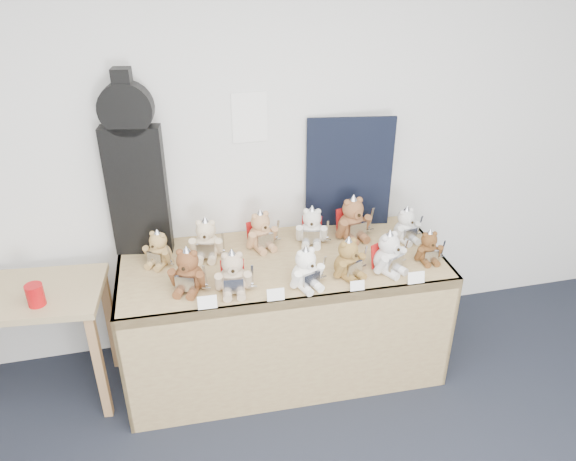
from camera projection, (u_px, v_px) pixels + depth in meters
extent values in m
plane|color=silver|center=(238.00, 150.00, 3.38)|extent=(6.00, 0.00, 6.00)
cube|color=white|center=(250.00, 118.00, 3.29)|extent=(0.21, 0.00, 0.30)
cube|color=olive|center=(282.00, 265.00, 3.34)|extent=(1.94, 0.86, 0.06)
cube|color=olive|center=(296.00, 356.00, 3.18)|extent=(1.92, 0.08, 0.80)
cube|color=olive|center=(127.00, 334.00, 3.35)|extent=(0.04, 0.80, 0.80)
cube|color=olive|center=(425.00, 296.00, 3.68)|extent=(0.04, 0.80, 0.80)
cube|color=#93784F|center=(17.00, 296.00, 3.11)|extent=(0.96, 0.60, 0.04)
cube|color=olive|center=(100.00, 368.00, 3.15)|extent=(0.05, 0.05, 0.72)
cube|color=olive|center=(111.00, 320.00, 3.52)|extent=(0.05, 0.05, 0.72)
cube|color=black|center=(138.00, 192.00, 3.24)|extent=(0.34, 0.15, 0.78)
cylinder|color=black|center=(126.00, 109.00, 3.00)|extent=(0.31, 0.15, 0.29)
cube|color=black|center=(123.00, 87.00, 2.94)|extent=(0.11, 0.10, 0.20)
cube|color=black|center=(349.00, 173.00, 3.54)|extent=(0.54, 0.11, 0.73)
cylinder|color=#B80C0F|center=(35.00, 295.00, 2.97)|extent=(0.09, 0.09, 0.12)
ellipsoid|color=brown|center=(189.00, 278.00, 3.03)|extent=(0.21, 0.19, 0.17)
sphere|color=brown|center=(187.00, 261.00, 2.98)|extent=(0.12, 0.12, 0.12)
cylinder|color=brown|center=(184.00, 267.00, 2.94)|extent=(0.06, 0.04, 0.05)
sphere|color=black|center=(183.00, 269.00, 2.92)|extent=(0.02, 0.02, 0.02)
sphere|color=brown|center=(179.00, 252.00, 2.96)|extent=(0.04, 0.04, 0.04)
sphere|color=brown|center=(194.00, 254.00, 2.95)|extent=(0.04, 0.04, 0.04)
cylinder|color=brown|center=(174.00, 277.00, 3.02)|extent=(0.08, 0.10, 0.12)
cylinder|color=brown|center=(202.00, 280.00, 3.00)|extent=(0.08, 0.10, 0.12)
cylinder|color=brown|center=(180.00, 290.00, 3.01)|extent=(0.09, 0.12, 0.05)
cylinder|color=brown|center=(193.00, 292.00, 3.00)|extent=(0.09, 0.12, 0.05)
cube|color=silver|center=(185.00, 284.00, 2.98)|extent=(0.11, 0.06, 0.09)
cone|color=silver|center=(187.00, 252.00, 2.96)|extent=(0.10, 0.10, 0.08)
cube|color=silver|center=(205.00, 278.00, 2.97)|extent=(0.03, 0.04, 0.17)
cube|color=silver|center=(206.00, 288.00, 3.01)|extent=(0.05, 0.03, 0.01)
ellipsoid|color=tan|center=(233.00, 280.00, 3.02)|extent=(0.17, 0.15, 0.16)
sphere|color=tan|center=(232.00, 263.00, 2.97)|extent=(0.12, 0.12, 0.12)
cylinder|color=tan|center=(233.00, 269.00, 2.93)|extent=(0.05, 0.03, 0.05)
sphere|color=black|center=(233.00, 271.00, 2.91)|extent=(0.02, 0.02, 0.02)
sphere|color=tan|center=(224.00, 256.00, 2.94)|extent=(0.04, 0.04, 0.04)
sphere|color=tan|center=(239.00, 255.00, 2.95)|extent=(0.04, 0.04, 0.04)
cylinder|color=tan|center=(219.00, 282.00, 2.99)|extent=(0.05, 0.09, 0.12)
cylinder|color=tan|center=(248.00, 280.00, 3.01)|extent=(0.05, 0.09, 0.12)
cylinder|color=tan|center=(227.00, 293.00, 2.99)|extent=(0.06, 0.11, 0.05)
cylinder|color=tan|center=(241.00, 292.00, 3.00)|extent=(0.06, 0.11, 0.05)
cube|color=silver|center=(234.00, 286.00, 2.96)|extent=(0.11, 0.03, 0.09)
cone|color=silver|center=(232.00, 255.00, 2.94)|extent=(0.10, 0.10, 0.08)
cube|color=silver|center=(252.00, 277.00, 2.99)|extent=(0.02, 0.04, 0.17)
cube|color=silver|center=(253.00, 287.00, 3.02)|extent=(0.05, 0.01, 0.01)
cube|color=#9E1212|center=(233.00, 272.00, 3.07)|extent=(0.13, 0.04, 0.15)
ellipsoid|color=white|center=(305.00, 275.00, 3.06)|extent=(0.19, 0.17, 0.16)
sphere|color=white|center=(306.00, 259.00, 3.01)|extent=(0.11, 0.11, 0.11)
cylinder|color=white|center=(311.00, 265.00, 2.98)|extent=(0.05, 0.04, 0.05)
sphere|color=black|center=(312.00, 266.00, 2.97)|extent=(0.02, 0.02, 0.02)
sphere|color=white|center=(300.00, 254.00, 2.97)|extent=(0.04, 0.04, 0.04)
sphere|color=white|center=(311.00, 250.00, 3.01)|extent=(0.04, 0.04, 0.04)
cylinder|color=white|center=(296.00, 280.00, 3.01)|extent=(0.07, 0.09, 0.12)
cylinder|color=white|center=(318.00, 272.00, 3.08)|extent=(0.07, 0.09, 0.12)
cylinder|color=white|center=(305.00, 289.00, 3.03)|extent=(0.08, 0.11, 0.05)
cylinder|color=white|center=(316.00, 285.00, 3.06)|extent=(0.08, 0.11, 0.05)
cube|color=silver|center=(311.00, 280.00, 3.02)|extent=(0.10, 0.05, 0.09)
cone|color=silver|center=(306.00, 251.00, 2.99)|extent=(0.10, 0.10, 0.07)
cube|color=silver|center=(323.00, 268.00, 3.07)|extent=(0.02, 0.04, 0.16)
cube|color=silver|center=(323.00, 277.00, 3.10)|extent=(0.05, 0.02, 0.01)
ellipsoid|color=olive|center=(347.00, 265.00, 3.15)|extent=(0.19, 0.18, 0.15)
sphere|color=olive|center=(348.00, 249.00, 3.10)|extent=(0.11, 0.11, 0.11)
cylinder|color=olive|center=(354.00, 254.00, 3.08)|extent=(0.05, 0.04, 0.05)
sphere|color=black|center=(356.00, 256.00, 3.06)|extent=(0.02, 0.02, 0.02)
sphere|color=olive|center=(344.00, 245.00, 3.06)|extent=(0.04, 0.04, 0.04)
sphere|color=olive|center=(353.00, 241.00, 3.10)|extent=(0.04, 0.04, 0.04)
cylinder|color=olive|center=(340.00, 270.00, 3.10)|extent=(0.07, 0.09, 0.12)
cylinder|color=olive|center=(359.00, 261.00, 3.18)|extent=(0.07, 0.09, 0.12)
cylinder|color=olive|center=(349.00, 278.00, 3.12)|extent=(0.08, 0.11, 0.05)
cylinder|color=olive|center=(358.00, 274.00, 3.16)|extent=(0.08, 0.11, 0.05)
cube|color=silver|center=(355.00, 269.00, 3.11)|extent=(0.10, 0.06, 0.08)
cone|color=silver|center=(349.00, 242.00, 3.08)|extent=(0.10, 0.10, 0.07)
cube|color=silver|center=(364.00, 257.00, 3.17)|extent=(0.03, 0.04, 0.16)
cube|color=silver|center=(363.00, 266.00, 3.20)|extent=(0.04, 0.02, 0.01)
ellipsoid|color=silver|center=(387.00, 260.00, 3.19)|extent=(0.21, 0.20, 0.16)
sphere|color=silver|center=(389.00, 244.00, 3.14)|extent=(0.12, 0.12, 0.12)
cylinder|color=silver|center=(396.00, 248.00, 3.11)|extent=(0.06, 0.05, 0.05)
sphere|color=black|center=(398.00, 250.00, 3.10)|extent=(0.02, 0.02, 0.02)
sphere|color=silver|center=(385.00, 239.00, 3.10)|extent=(0.04, 0.04, 0.04)
sphere|color=silver|center=(394.00, 234.00, 3.14)|extent=(0.04, 0.04, 0.04)
cylinder|color=silver|center=(381.00, 265.00, 3.13)|extent=(0.08, 0.10, 0.12)
cylinder|color=silver|center=(399.00, 256.00, 3.22)|extent=(0.08, 0.10, 0.12)
cylinder|color=silver|center=(390.00, 273.00, 3.16)|extent=(0.09, 0.12, 0.05)
cylinder|color=silver|center=(399.00, 269.00, 3.20)|extent=(0.09, 0.12, 0.05)
cube|color=silver|center=(396.00, 264.00, 3.15)|extent=(0.10, 0.06, 0.09)
cone|color=silver|center=(390.00, 236.00, 3.12)|extent=(0.10, 0.10, 0.08)
cube|color=silver|center=(404.00, 251.00, 3.21)|extent=(0.03, 0.04, 0.17)
cube|color=silver|center=(403.00, 261.00, 3.25)|extent=(0.05, 0.03, 0.01)
cube|color=#9E1212|center=(379.00, 254.00, 3.23)|extent=(0.13, 0.09, 0.15)
ellipsoid|color=brown|center=(427.00, 252.00, 3.30)|extent=(0.13, 0.11, 0.13)
sphere|color=brown|center=(429.00, 240.00, 3.25)|extent=(0.09, 0.09, 0.09)
cylinder|color=brown|center=(432.00, 244.00, 3.22)|extent=(0.04, 0.02, 0.04)
sphere|color=black|center=(433.00, 245.00, 3.21)|extent=(0.02, 0.02, 0.02)
sphere|color=brown|center=(425.00, 235.00, 3.23)|extent=(0.03, 0.03, 0.03)
sphere|color=brown|center=(435.00, 234.00, 3.24)|extent=(0.03, 0.03, 0.03)
cylinder|color=brown|center=(419.00, 254.00, 3.27)|extent=(0.04, 0.07, 0.10)
cylinder|color=brown|center=(438.00, 252.00, 3.29)|extent=(0.04, 0.07, 0.10)
cylinder|color=brown|center=(425.00, 262.00, 3.27)|extent=(0.04, 0.08, 0.04)
cylinder|color=brown|center=(435.00, 261.00, 3.28)|extent=(0.04, 0.08, 0.04)
cube|color=silver|center=(431.00, 256.00, 3.25)|extent=(0.08, 0.02, 0.07)
cone|color=silver|center=(430.00, 234.00, 3.24)|extent=(0.08, 0.08, 0.06)
cube|color=silver|center=(443.00, 249.00, 3.28)|extent=(0.01, 0.03, 0.13)
cube|color=silver|center=(441.00, 257.00, 3.30)|extent=(0.04, 0.01, 0.01)
ellipsoid|color=beige|center=(207.00, 246.00, 3.33)|extent=(0.19, 0.17, 0.16)
sphere|color=beige|center=(206.00, 230.00, 3.28)|extent=(0.12, 0.12, 0.12)
cylinder|color=beige|center=(205.00, 236.00, 3.24)|extent=(0.05, 0.04, 0.05)
sphere|color=black|center=(204.00, 237.00, 3.23)|extent=(0.02, 0.02, 0.02)
sphere|color=beige|center=(199.00, 223.00, 3.26)|extent=(0.04, 0.04, 0.04)
sphere|color=beige|center=(212.00, 223.00, 3.26)|extent=(0.04, 0.04, 0.04)
cylinder|color=beige|center=(194.00, 246.00, 3.31)|extent=(0.06, 0.10, 0.12)
cylinder|color=beige|center=(220.00, 246.00, 3.31)|extent=(0.06, 0.10, 0.12)
cylinder|color=beige|center=(200.00, 257.00, 3.31)|extent=(0.07, 0.11, 0.05)
cylinder|color=beige|center=(213.00, 257.00, 3.31)|extent=(0.07, 0.11, 0.05)
cube|color=silver|center=(206.00, 251.00, 3.28)|extent=(0.11, 0.04, 0.09)
cone|color=silver|center=(205.00, 222.00, 3.26)|extent=(0.10, 0.10, 0.08)
cube|color=silver|center=(223.00, 244.00, 3.29)|extent=(0.02, 0.04, 0.17)
cube|color=silver|center=(224.00, 253.00, 3.32)|extent=(0.05, 0.02, 0.01)
ellipsoid|color=tan|center=(261.00, 237.00, 3.43)|extent=(0.19, 0.17, 0.16)
sphere|color=tan|center=(260.00, 222.00, 3.38)|extent=(0.12, 0.12, 0.12)
cylinder|color=tan|center=(264.00, 226.00, 3.35)|extent=(0.05, 0.04, 0.05)
sphere|color=black|center=(266.00, 228.00, 3.33)|extent=(0.02, 0.02, 0.02)
sphere|color=tan|center=(255.00, 217.00, 3.34)|extent=(0.04, 0.04, 0.04)
sphere|color=tan|center=(266.00, 214.00, 3.37)|extent=(0.04, 0.04, 0.04)
cylinder|color=tan|center=(251.00, 240.00, 3.38)|extent=(0.07, 0.10, 0.12)
cylinder|color=tan|center=(273.00, 234.00, 3.44)|extent=(0.07, 0.10, 0.12)
cylinder|color=tan|center=(260.00, 249.00, 3.39)|extent=(0.07, 0.11, 0.05)
cylinder|color=tan|center=(270.00, 246.00, 3.43)|extent=(0.07, 0.11, 0.05)
cube|color=silver|center=(265.00, 241.00, 3.38)|extent=(0.10, 0.05, 0.09)
cone|color=silver|center=(260.00, 214.00, 3.36)|extent=(0.10, 0.10, 0.08)
cube|color=silver|center=(277.00, 231.00, 3.43)|extent=(0.02, 0.04, 0.17)
cube|color=silver|center=(277.00, 240.00, 3.46)|extent=(0.05, 0.02, 0.01)
cube|color=#9E1212|center=(256.00, 231.00, 3.47)|extent=(0.13, 0.06, 0.14)
ellipsoid|color=silver|center=(312.00, 233.00, 3.48)|extent=(0.19, 0.17, 0.16)
sphere|color=silver|center=(312.00, 218.00, 3.43)|extent=(0.11, 0.11, 0.11)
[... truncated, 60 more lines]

